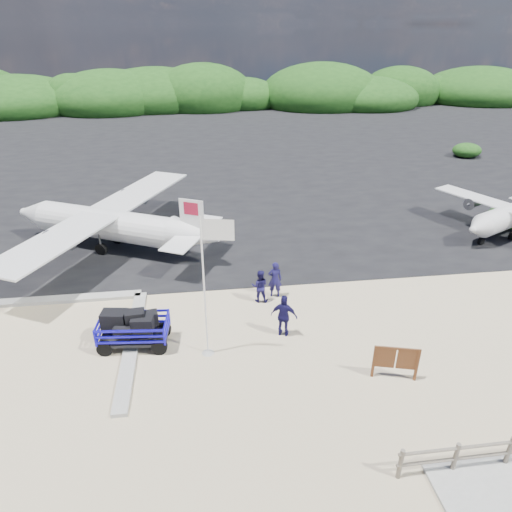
{
  "coord_description": "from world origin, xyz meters",
  "views": [
    {
      "loc": [
        -1.7,
        -12.44,
        10.57
      ],
      "look_at": [
        0.44,
        4.09,
        2.07
      ],
      "focal_mm": 32.0,
      "sensor_mm": 36.0,
      "label": 1
    }
  ],
  "objects_px": {
    "aircraft_small": "(101,139)",
    "flagpole": "(208,353)",
    "crew_b": "(260,286)",
    "signboard": "(393,378)",
    "baggage_cart": "(136,345)",
    "crew_a": "(275,279)",
    "crew_c": "(284,316)",
    "aircraft_large": "(459,179)"
  },
  "relations": [
    {
      "from": "crew_c",
      "to": "aircraft_small",
      "type": "bearing_deg",
      "value": -46.76
    },
    {
      "from": "signboard",
      "to": "crew_a",
      "type": "distance_m",
      "value": 6.46
    },
    {
      "from": "flagpole",
      "to": "crew_c",
      "type": "distance_m",
      "value": 3.1
    },
    {
      "from": "flagpole",
      "to": "aircraft_small",
      "type": "relative_size",
      "value": 0.74
    },
    {
      "from": "flagpole",
      "to": "aircraft_small",
      "type": "bearing_deg",
      "value": 105.21
    },
    {
      "from": "flagpole",
      "to": "signboard",
      "type": "bearing_deg",
      "value": -19.08
    },
    {
      "from": "baggage_cart",
      "to": "flagpole",
      "type": "bearing_deg",
      "value": -11.61
    },
    {
      "from": "aircraft_large",
      "to": "aircraft_small",
      "type": "bearing_deg",
      "value": -4.36
    },
    {
      "from": "signboard",
      "to": "crew_b",
      "type": "xyz_separation_m",
      "value": [
        -3.77,
        5.3,
        0.73
      ]
    },
    {
      "from": "flagpole",
      "to": "crew_a",
      "type": "relative_size",
      "value": 3.22
    },
    {
      "from": "aircraft_small",
      "to": "crew_c",
      "type": "bearing_deg",
      "value": 83.65
    },
    {
      "from": "baggage_cart",
      "to": "aircraft_large",
      "type": "distance_m",
      "value": 28.4
    },
    {
      "from": "signboard",
      "to": "aircraft_small",
      "type": "distance_m",
      "value": 41.01
    },
    {
      "from": "baggage_cart",
      "to": "aircraft_small",
      "type": "xyz_separation_m",
      "value": [
        -7.09,
        34.93,
        0.0
      ]
    },
    {
      "from": "aircraft_large",
      "to": "aircraft_small",
      "type": "distance_m",
      "value": 34.26
    },
    {
      "from": "crew_a",
      "to": "aircraft_small",
      "type": "distance_m",
      "value": 34.65
    },
    {
      "from": "crew_a",
      "to": "crew_c",
      "type": "distance_m",
      "value": 2.8
    },
    {
      "from": "signboard",
      "to": "aircraft_large",
      "type": "distance_m",
      "value": 24.55
    },
    {
      "from": "flagpole",
      "to": "signboard",
      "type": "xyz_separation_m",
      "value": [
        6.09,
        -2.1,
        0.0
      ]
    },
    {
      "from": "aircraft_small",
      "to": "flagpole",
      "type": "bearing_deg",
      "value": 79.06
    },
    {
      "from": "crew_a",
      "to": "crew_b",
      "type": "height_order",
      "value": "crew_a"
    },
    {
      "from": "baggage_cart",
      "to": "crew_a",
      "type": "height_order",
      "value": "crew_a"
    },
    {
      "from": "signboard",
      "to": "crew_b",
      "type": "relative_size",
      "value": 1.07
    },
    {
      "from": "baggage_cart",
      "to": "aircraft_small",
      "type": "distance_m",
      "value": 35.65
    },
    {
      "from": "flagpole",
      "to": "crew_a",
      "type": "bearing_deg",
      "value": 49.42
    },
    {
      "from": "aircraft_large",
      "to": "aircraft_small",
      "type": "height_order",
      "value": "aircraft_large"
    },
    {
      "from": "signboard",
      "to": "crew_c",
      "type": "xyz_separation_m",
      "value": [
        -3.19,
        2.82,
        0.86
      ]
    },
    {
      "from": "crew_a",
      "to": "aircraft_small",
      "type": "xyz_separation_m",
      "value": [
        -12.73,
        32.21,
        -0.82
      ]
    },
    {
      "from": "baggage_cart",
      "to": "crew_b",
      "type": "bearing_deg",
      "value": 31.21
    },
    {
      "from": "crew_a",
      "to": "baggage_cart",
      "type": "bearing_deg",
      "value": 32.38
    },
    {
      "from": "baggage_cart",
      "to": "crew_a",
      "type": "distance_m",
      "value": 6.32
    },
    {
      "from": "flagpole",
      "to": "crew_a",
      "type": "distance_m",
      "value": 4.71
    },
    {
      "from": "signboard",
      "to": "baggage_cart",
      "type": "bearing_deg",
      "value": 176.7
    },
    {
      "from": "signboard",
      "to": "aircraft_small",
      "type": "bearing_deg",
      "value": 127.8
    },
    {
      "from": "baggage_cart",
      "to": "signboard",
      "type": "xyz_separation_m",
      "value": [
        8.71,
        -2.9,
        0.0
      ]
    },
    {
      "from": "crew_a",
      "to": "aircraft_large",
      "type": "relative_size",
      "value": 0.12
    },
    {
      "from": "flagpole",
      "to": "aircraft_large",
      "type": "distance_m",
      "value": 26.92
    },
    {
      "from": "aircraft_large",
      "to": "signboard",
      "type": "bearing_deg",
      "value": 82.41
    },
    {
      "from": "crew_b",
      "to": "aircraft_large",
      "type": "xyz_separation_m",
      "value": [
        17.44,
        15.08,
        -0.73
      ]
    },
    {
      "from": "aircraft_large",
      "to": "crew_c",
      "type": "bearing_deg",
      "value": 72.42
    },
    {
      "from": "baggage_cart",
      "to": "flagpole",
      "type": "distance_m",
      "value": 2.74
    },
    {
      "from": "crew_b",
      "to": "aircraft_small",
      "type": "height_order",
      "value": "crew_b"
    }
  ]
}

